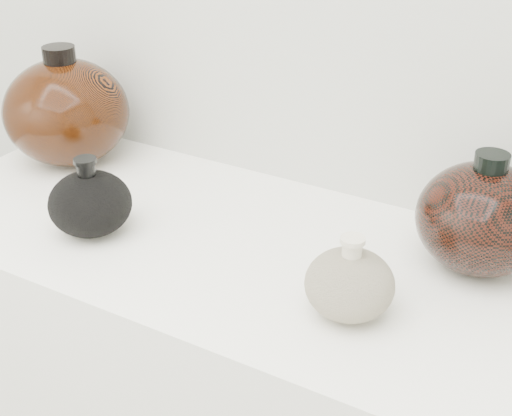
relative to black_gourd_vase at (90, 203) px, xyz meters
The scene contains 4 objects.
black_gourd_vase is the anchor object (origin of this frame).
cream_gourd_vase 0.46m from the black_gourd_vase, ahead, with size 0.15×0.15×0.12m.
left_round_pot 0.31m from the black_gourd_vase, 139.11° to the left, with size 0.31×0.31×0.23m.
right_round_pot 0.62m from the black_gourd_vase, 20.27° to the left, with size 0.21×0.21×0.19m.
Camera 1 is at (0.52, 0.10, 1.50)m, focal length 50.00 mm.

